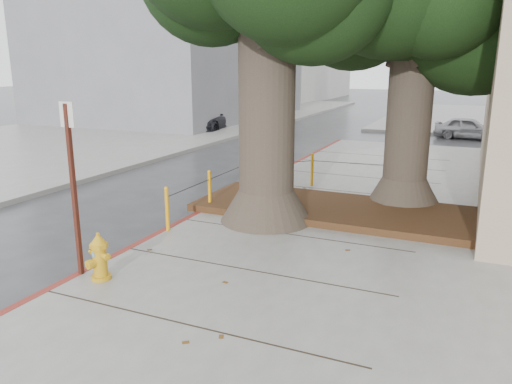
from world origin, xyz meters
TOP-DOWN VIEW (x-y plane):
  - ground at (0.00, 0.00)m, footprint 140.00×140.00m
  - sidewalk_opposite at (-14.00, 10.00)m, footprint 14.00×60.00m
  - curb_red at (-2.00, 2.50)m, footprint 0.14×26.00m
  - planter_bed at (0.90, 3.90)m, footprint 6.40×2.60m
  - building_far_grey at (-15.00, 22.00)m, footprint 12.00×16.00m
  - building_far_white at (-17.00, 45.00)m, footprint 12.00×18.00m
  - bollard_ring at (-0.87, 4.38)m, footprint 3.79×5.39m
  - fire_hydrant at (-1.51, -1.30)m, footprint 0.42×0.40m
  - signpost at (-1.95, -1.28)m, footprint 0.28×0.07m
  - car_silver at (3.38, 19.32)m, footprint 3.21×1.49m
  - car_dark at (-9.82, 17.31)m, footprint 2.30×4.66m

SIDE VIEW (x-z plane):
  - ground at x=0.00m, z-range 0.00..0.00m
  - sidewalk_opposite at x=-14.00m, z-range 0.00..0.15m
  - curb_red at x=-2.00m, z-range -0.01..0.15m
  - planter_bed at x=0.90m, z-range 0.15..0.31m
  - fire_hydrant at x=-1.51m, z-range 0.14..0.92m
  - car_silver at x=3.38m, z-range 0.00..1.07m
  - car_dark at x=-9.82m, z-range 0.00..1.30m
  - bollard_ring at x=-0.87m, z-range 0.19..1.14m
  - signpost at x=-1.95m, z-range 0.34..3.16m
  - building_far_grey at x=-15.00m, z-range 0.00..12.00m
  - building_far_white at x=-17.00m, z-range 0.00..15.00m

